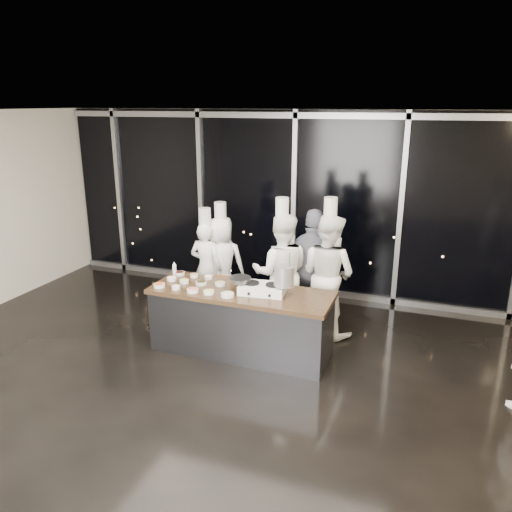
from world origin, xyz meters
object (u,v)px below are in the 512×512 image
Objects in this scene: stock_pot at (284,276)px; guest at (314,270)px; stove at (262,289)px; chef_right at (328,274)px; demo_counter at (241,321)px; chef_left at (221,263)px; frying_pan at (239,279)px; chef_center at (281,273)px; chef_far_left at (206,266)px.

guest is (0.13, 1.10, -0.25)m from stock_pot.
stock_pot reaches higher than stove.
chef_right is at bearing 51.36° from stove.
chef_left is (-0.87, 1.31, 0.35)m from demo_counter.
stock_pot is at bearing -2.55° from frying_pan.
chef_center reaches higher than frying_pan.
chef_center is at bearing 149.88° from chef_left.
frying_pan is at bearing 70.97° from chef_right.
guest is at bearing 50.70° from frying_pan.
frying_pan is at bearing 47.33° from guest.
chef_center is at bearing 64.26° from frying_pan.
chef_right is (1.82, -0.27, 0.11)m from chef_left.
stock_pot is 1.10m from chef_right.
frying_pan is 1.99× the size of stock_pot.
stove is at bearing 143.72° from chef_far_left.
chef_right is (0.36, 1.00, -0.26)m from stock_pot.
demo_counter is at bearing 18.58° from frying_pan.
chef_right reaches higher than chef_left.
chef_right is (0.23, -0.09, -0.00)m from guest.
chef_left is (0.18, 0.20, 0.02)m from chef_far_left.
stock_pot is 0.15× the size of chef_left.
stock_pot is at bearing 149.44° from chef_far_left.
chef_center is at bearing 38.24° from chef_right.
demo_counter is 1.42× the size of chef_far_left.
chef_far_left is 0.85× the size of chef_right.
chef_left is at bearing 123.64° from demo_counter.
chef_left is 0.88× the size of chef_right.
stove is 0.36× the size of chef_far_left.
stock_pot is at bearing 2.99° from demo_counter.
chef_right reaches higher than stock_pot.
guest is (0.43, 0.26, 0.01)m from chef_center.
chef_left is at bearing 116.72° from frying_pan.
frying_pan is at bearing -176.34° from stock_pot.
chef_center is (-0.01, 0.85, -0.06)m from stove.
chef_right is at bearing 70.36° from stock_pot.
stock_pot is 0.15× the size of chef_far_left.
chef_right is at bearing 47.46° from demo_counter.
chef_right is at bearing 40.94° from frying_pan.
frying_pan is 0.29× the size of guest.
stove is 1.19m from guest.
demo_counter is 3.91× the size of stove.
chef_right reaches higher than guest.
demo_counter is at bearing 47.77° from guest.
chef_right reaches higher than demo_counter.
guest reaches higher than frying_pan.
chef_far_left reaches higher than frying_pan.
guest is at bearing 63.05° from stove.
chef_left is at bearing -35.81° from chef_center.
chef_right is at bearing 162.18° from chef_left.
chef_center is (1.16, -0.44, 0.11)m from chef_left.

